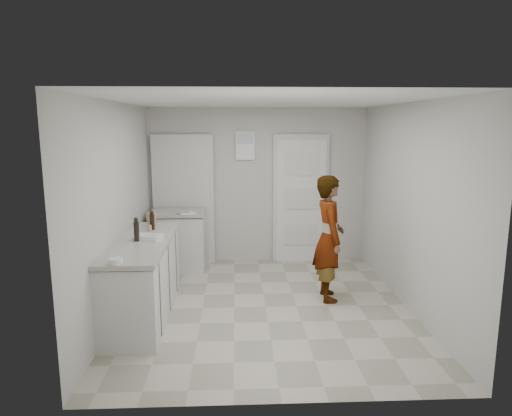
{
  "coord_description": "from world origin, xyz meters",
  "views": [
    {
      "loc": [
        -0.36,
        -5.34,
        2.24
      ],
      "look_at": [
        -0.1,
        0.4,
        1.18
      ],
      "focal_mm": 32.0,
      "sensor_mm": 36.0,
      "label": 1
    }
  ],
  "objects_px": {
    "oil_cruet_b": "(136,230)",
    "egg_bowl": "(116,261)",
    "oil_cruet_a": "(152,221)",
    "baking_dish": "(148,237)",
    "person": "(329,238)",
    "spice_jar": "(150,228)",
    "cake_mix_box": "(152,219)"
  },
  "relations": [
    {
      "from": "oil_cruet_b",
      "to": "egg_bowl",
      "type": "height_order",
      "value": "oil_cruet_b"
    },
    {
      "from": "cake_mix_box",
      "to": "person",
      "type": "bearing_deg",
      "value": 9.7
    },
    {
      "from": "spice_jar",
      "to": "baking_dish",
      "type": "relative_size",
      "value": 0.23
    },
    {
      "from": "egg_bowl",
      "to": "person",
      "type": "bearing_deg",
      "value": 30.19
    },
    {
      "from": "cake_mix_box",
      "to": "baking_dish",
      "type": "height_order",
      "value": "cake_mix_box"
    },
    {
      "from": "spice_jar",
      "to": "cake_mix_box",
      "type": "bearing_deg",
      "value": 95.08
    },
    {
      "from": "spice_jar",
      "to": "oil_cruet_a",
      "type": "height_order",
      "value": "oil_cruet_a"
    },
    {
      "from": "spice_jar",
      "to": "oil_cruet_b",
      "type": "relative_size",
      "value": 0.28
    },
    {
      "from": "person",
      "to": "egg_bowl",
      "type": "bearing_deg",
      "value": 119.07
    },
    {
      "from": "person",
      "to": "cake_mix_box",
      "type": "distance_m",
      "value": 2.31
    },
    {
      "from": "oil_cruet_b",
      "to": "oil_cruet_a",
      "type": "bearing_deg",
      "value": 82.67
    },
    {
      "from": "baking_dish",
      "to": "oil_cruet_a",
      "type": "bearing_deg",
      "value": 94.23
    },
    {
      "from": "cake_mix_box",
      "to": "oil_cruet_b",
      "type": "bearing_deg",
      "value": -75.87
    },
    {
      "from": "oil_cruet_a",
      "to": "baking_dish",
      "type": "xyz_separation_m",
      "value": [
        0.04,
        -0.5,
        -0.09
      ]
    },
    {
      "from": "oil_cruet_a",
      "to": "baking_dish",
      "type": "relative_size",
      "value": 0.7
    },
    {
      "from": "cake_mix_box",
      "to": "baking_dish",
      "type": "bearing_deg",
      "value": -67.04
    },
    {
      "from": "oil_cruet_a",
      "to": "baking_dish",
      "type": "bearing_deg",
      "value": -85.77
    },
    {
      "from": "oil_cruet_a",
      "to": "person",
      "type": "bearing_deg",
      "value": -1.88
    },
    {
      "from": "spice_jar",
      "to": "oil_cruet_b",
      "type": "height_order",
      "value": "oil_cruet_b"
    },
    {
      "from": "spice_jar",
      "to": "oil_cruet_a",
      "type": "relative_size",
      "value": 0.32
    },
    {
      "from": "spice_jar",
      "to": "egg_bowl",
      "type": "height_order",
      "value": "spice_jar"
    },
    {
      "from": "person",
      "to": "oil_cruet_a",
      "type": "bearing_deg",
      "value": 87.01
    },
    {
      "from": "baking_dish",
      "to": "egg_bowl",
      "type": "distance_m",
      "value": 0.95
    },
    {
      "from": "egg_bowl",
      "to": "spice_jar",
      "type": "bearing_deg",
      "value": 86.67
    },
    {
      "from": "baking_dish",
      "to": "egg_bowl",
      "type": "height_order",
      "value": "same"
    },
    {
      "from": "baking_dish",
      "to": "spice_jar",
      "type": "bearing_deg",
      "value": 97.55
    },
    {
      "from": "cake_mix_box",
      "to": "oil_cruet_a",
      "type": "xyz_separation_m",
      "value": [
        0.04,
        -0.2,
        0.02
      ]
    },
    {
      "from": "person",
      "to": "egg_bowl",
      "type": "relative_size",
      "value": 11.84
    },
    {
      "from": "oil_cruet_a",
      "to": "cake_mix_box",
      "type": "bearing_deg",
      "value": 102.15
    },
    {
      "from": "person",
      "to": "baking_dish",
      "type": "xyz_separation_m",
      "value": [
        -2.21,
        -0.42,
        0.14
      ]
    },
    {
      "from": "person",
      "to": "egg_bowl",
      "type": "height_order",
      "value": "person"
    },
    {
      "from": "egg_bowl",
      "to": "oil_cruet_a",
      "type": "bearing_deg",
      "value": 86.23
    }
  ]
}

